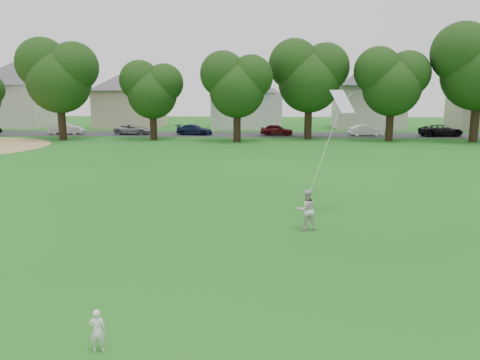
{
  "coord_description": "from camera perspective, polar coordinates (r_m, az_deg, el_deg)",
  "views": [
    {
      "loc": [
        2.76,
        -11.57,
        4.89
      ],
      "look_at": [
        1.96,
        2.0,
        2.3
      ],
      "focal_mm": 35.0,
      "sensor_mm": 36.0,
      "label": 1
    }
  ],
  "objects": [
    {
      "name": "tree_row",
      "position": [
        47.4,
        5.06,
        12.66
      ],
      "size": [
        79.51,
        9.03,
        11.66
      ],
      "color": "black",
      "rests_on": "ground"
    },
    {
      "name": "toddler",
      "position": [
        9.69,
        -17.0,
        -17.14
      ],
      "size": [
        0.35,
        0.26,
        0.85
      ],
      "primitive_type": "imported",
      "rotation": [
        0.0,
        0.0,
        3.34
      ],
      "color": "white",
      "rests_on": "ground"
    },
    {
      "name": "house_row",
      "position": [
        63.65,
        0.6,
        10.75
      ],
      "size": [
        77.27,
        14.11,
        10.36
      ],
      "color": "beige",
      "rests_on": "ground"
    },
    {
      "name": "street",
      "position": [
        53.86,
        0.44,
        5.58
      ],
      "size": [
        90.0,
        7.0,
        0.01
      ],
      "primitive_type": "cube",
      "color": "#2D2D30",
      "rests_on": "ground"
    },
    {
      "name": "older_boy",
      "position": [
        16.82,
        8.1,
        -3.61
      ],
      "size": [
        0.85,
        0.74,
        1.48
      ],
      "primitive_type": "imported",
      "rotation": [
        0.0,
        0.0,
        3.42
      ],
      "color": "silver",
      "rests_on": "ground"
    },
    {
      "name": "kite",
      "position": [
        17.76,
        10.38,
        3.79
      ],
      "size": [
        1.36,
        1.86,
        4.52
      ],
      "color": "white",
      "rests_on": "ground"
    },
    {
      "name": "parked_cars",
      "position": [
        52.93,
        -1.38,
        6.16
      ],
      "size": [
        55.82,
        2.65,
        1.28
      ],
      "color": "black",
      "rests_on": "ground"
    },
    {
      "name": "ground",
      "position": [
        12.86,
        -9.48,
        -11.71
      ],
      "size": [
        160.0,
        160.0,
        0.0
      ],
      "primitive_type": "plane",
      "color": "#145A16",
      "rests_on": "ground"
    }
  ]
}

